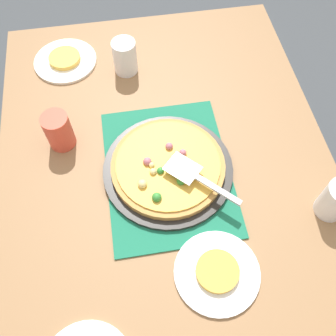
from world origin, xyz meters
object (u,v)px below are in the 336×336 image
pizza_pan (168,169)px  served_slice_left (65,58)px  plate_near_left (65,61)px  cup_corner (336,200)px  plate_far_right (217,273)px  pizza (168,166)px  served_slice_right (217,271)px  cup_near (59,131)px  pizza_server (197,177)px  cup_far (125,57)px

pizza_pan → served_slice_left: bearing=-150.2°
plate_near_left → cup_corner: (0.70, 0.71, 0.06)m
pizza_pan → plate_far_right: 0.32m
pizza → served_slice_right: bearing=13.5°
served_slice_right → cup_near: bearing=-141.3°
pizza_pan → pizza_server: 0.11m
cup_far → plate_far_right: bearing=11.5°
plate_far_right → served_slice_left: served_slice_left is taller
cup_near → cup_far: size_ratio=1.00×
plate_far_right → cup_far: 0.76m
cup_near → cup_corner: size_ratio=1.00×
cup_near → cup_corner: 0.80m
plate_near_left → served_slice_right: (0.82, 0.36, 0.01)m
pizza → served_slice_right: 0.32m
plate_near_left → cup_near: 0.35m
plate_far_right → served_slice_left: (-0.82, -0.36, 0.01)m
served_slice_left → pizza_server: (0.57, 0.36, 0.05)m
cup_corner → pizza_server: cup_corner is taller
pizza → served_slice_right: (0.31, 0.08, -0.02)m
pizza → served_slice_right: pizza is taller
plate_far_right → pizza_server: size_ratio=1.14×
pizza → pizza_server: size_ratio=1.70×
plate_near_left → cup_far: size_ratio=1.83×
cup_near → served_slice_right: bearing=38.7°
served_slice_left → served_slice_right: bearing=23.9°
pizza → served_slice_right: size_ratio=3.00×
cup_far → cup_corner: size_ratio=1.00×
pizza_pan → served_slice_left: 0.58m
plate_near_left → cup_near: size_ratio=1.83×
served_slice_left → cup_far: (0.07, 0.21, 0.04)m
pizza → pizza_server: (0.07, 0.07, 0.03)m
pizza_pan → pizza_server: size_ratio=1.96×
cup_far → pizza_server: (0.50, 0.15, 0.01)m
plate_far_right → served_slice_left: 0.89m
pizza_pan → plate_near_left: (-0.50, -0.29, -0.01)m
cup_far → served_slice_right: bearing=11.5°
cup_far → pizza_server: cup_far is taller
pizza_pan → plate_far_right: size_ratio=1.73×
served_slice_left → cup_near: cup_near is taller
pizza_pan → plate_far_right: (0.32, 0.07, -0.01)m
cup_corner → pizza: bearing=-114.4°
cup_far → cup_corner: 0.80m
served_slice_left → cup_corner: cup_corner is taller
pizza_pan → plate_near_left: size_ratio=1.73×
pizza_pan → served_slice_left: (-0.50, -0.29, 0.01)m
served_slice_right → cup_corner: cup_corner is taller
plate_far_right → served_slice_right: bearing=0.0°
pizza_pan → cup_far: 0.44m
plate_far_right → cup_near: 0.61m
pizza → cup_far: size_ratio=2.75×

